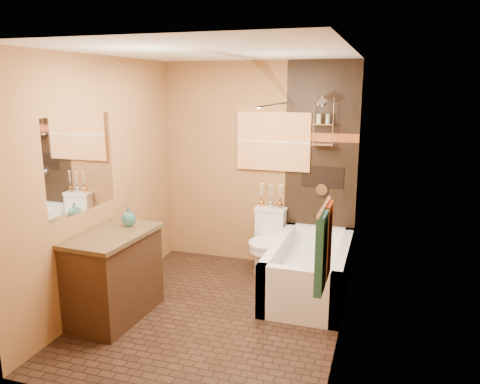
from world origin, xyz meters
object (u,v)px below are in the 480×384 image
at_px(toilet, 267,241).
at_px(sunset_painting, 273,142).
at_px(vanity, 113,275).
at_px(bathtub, 309,273).

bearing_deg(toilet, sunset_painting, 92.95).
distance_m(sunset_painting, toilet, 1.20).
distance_m(toilet, vanity, 1.94).
xyz_separation_m(bathtub, vanity, (-1.72, -1.11, 0.21)).
height_order(sunset_painting, bathtub, sunset_painting).
relative_size(bathtub, vanity, 1.50).
xyz_separation_m(sunset_painting, bathtub, (0.60, -0.73, -1.33)).
xyz_separation_m(bathtub, toilet, (-0.60, 0.47, 0.16)).
distance_m(sunset_painting, bathtub, 1.63).
height_order(toilet, vanity, vanity).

